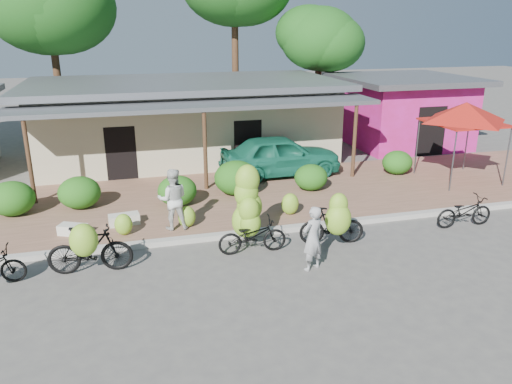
# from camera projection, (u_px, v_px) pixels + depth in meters

# --- Properties ---
(ground) EXTENTS (100.00, 100.00, 0.00)m
(ground) POSITION_uv_depth(u_px,v_px,m) (250.00, 270.00, 12.00)
(ground) COLOR #514E4B
(ground) RESTS_ON ground
(sidewalk) EXTENTS (60.00, 6.00, 0.12)m
(sidewalk) POSITION_uv_depth(u_px,v_px,m) (212.00, 200.00, 16.55)
(sidewalk) COLOR #92644E
(sidewalk) RESTS_ON ground
(curb) EXTENTS (60.00, 0.25, 0.15)m
(curb) POSITION_uv_depth(u_px,v_px,m) (232.00, 235.00, 13.80)
(curb) COLOR #A8A399
(curb) RESTS_ON ground
(shop_main) EXTENTS (13.00, 8.50, 3.35)m
(shop_main) POSITION_uv_depth(u_px,v_px,m) (186.00, 119.00, 21.43)
(shop_main) COLOR #BEB290
(shop_main) RESTS_ON ground
(shop_pink) EXTENTS (6.00, 6.00, 3.25)m
(shop_pink) POSITION_uv_depth(u_px,v_px,m) (402.00, 110.00, 24.13)
(shop_pink) COLOR #D12097
(shop_pink) RESTS_ON ground
(tree_far_center) EXTENTS (5.98, 5.93, 8.91)m
(tree_far_center) POSITION_uv_depth(u_px,v_px,m) (44.00, 1.00, 23.17)
(tree_far_center) COLOR #4F351F
(tree_far_center) RESTS_ON ground
(tree_near_right) EXTENTS (4.23, 4.04, 6.56)m
(tree_near_right) POSITION_uv_depth(u_px,v_px,m) (316.00, 37.00, 25.58)
(tree_near_right) COLOR #4F351F
(tree_near_right) RESTS_ON ground
(hedge_0) EXTENTS (1.34, 1.21, 1.05)m
(hedge_0) POSITION_uv_depth(u_px,v_px,m) (12.00, 199.00, 14.95)
(hedge_0) COLOR #2A6015
(hedge_0) RESTS_ON sidewalk
(hedge_1) EXTENTS (1.30, 1.17, 1.01)m
(hedge_1) POSITION_uv_depth(u_px,v_px,m) (79.00, 193.00, 15.54)
(hedge_1) COLOR #2A6015
(hedge_1) RESTS_ON sidewalk
(hedge_2) EXTENTS (1.24, 1.11, 0.96)m
(hedge_2) POSITION_uv_depth(u_px,v_px,m) (177.00, 191.00, 15.80)
(hedge_2) COLOR #2A6015
(hedge_2) RESTS_ON sidewalk
(hedge_3) EXTENTS (1.49, 1.34, 1.16)m
(hedge_3) POSITION_uv_depth(u_px,v_px,m) (236.00, 178.00, 16.77)
(hedge_3) COLOR #2A6015
(hedge_3) RESTS_ON sidewalk
(hedge_4) EXTENTS (1.16, 1.05, 0.91)m
(hedge_4) POSITION_uv_depth(u_px,v_px,m) (311.00, 177.00, 17.26)
(hedge_4) COLOR #2A6015
(hedge_4) RESTS_ON sidewalk
(hedge_5) EXTENTS (1.16, 1.05, 0.91)m
(hedge_5) POSITION_uv_depth(u_px,v_px,m) (397.00, 162.00, 19.11)
(hedge_5) COLOR #2A6015
(hedge_5) RESTS_ON sidewalk
(red_canopy) EXTENTS (3.50, 3.50, 2.86)m
(red_canopy) POSITION_uv_depth(u_px,v_px,m) (465.00, 113.00, 17.79)
(red_canopy) COLOR #59595E
(red_canopy) RESTS_ON sidewalk
(bike_left) EXTENTS (2.00, 1.27, 1.50)m
(bike_left) POSITION_uv_depth(u_px,v_px,m) (89.00, 248.00, 11.57)
(bike_left) COLOR black
(bike_left) RESTS_ON ground
(bike_center) EXTENTS (1.79, 1.21, 2.21)m
(bike_center) POSITION_uv_depth(u_px,v_px,m) (249.00, 217.00, 12.91)
(bike_center) COLOR black
(bike_center) RESTS_ON ground
(bike_right) EXTENTS (1.79, 1.33, 1.64)m
(bike_right) POSITION_uv_depth(u_px,v_px,m) (334.00, 222.00, 13.02)
(bike_right) COLOR black
(bike_right) RESTS_ON ground
(bike_far_right) EXTENTS (1.76, 0.64, 0.92)m
(bike_far_right) POSITION_uv_depth(u_px,v_px,m) (464.00, 212.00, 14.43)
(bike_far_right) COLOR black
(bike_far_right) RESTS_ON ground
(loose_banana_a) EXTENTS (0.48, 0.41, 0.60)m
(loose_banana_a) POSITION_uv_depth(u_px,v_px,m) (123.00, 224.00, 13.61)
(loose_banana_a) COLOR #98C731
(loose_banana_a) RESTS_ON sidewalk
(loose_banana_b) EXTENTS (0.50, 0.42, 0.62)m
(loose_banana_b) POSITION_uv_depth(u_px,v_px,m) (187.00, 217.00, 14.13)
(loose_banana_b) COLOR #98C731
(loose_banana_b) RESTS_ON sidewalk
(loose_banana_c) EXTENTS (0.53, 0.45, 0.66)m
(loose_banana_c) POSITION_uv_depth(u_px,v_px,m) (290.00, 204.00, 15.07)
(loose_banana_c) COLOR #98C731
(loose_banana_c) RESTS_ON sidewalk
(sack_near) EXTENTS (0.89, 0.49, 0.30)m
(sack_near) POSITION_uv_depth(u_px,v_px,m) (124.00, 219.00, 14.37)
(sack_near) COLOR silver
(sack_near) RESTS_ON sidewalk
(sack_far) EXTENTS (0.84, 0.67, 0.28)m
(sack_far) POSITION_uv_depth(u_px,v_px,m) (73.00, 230.00, 13.68)
(sack_far) COLOR silver
(sack_far) RESTS_ON sidewalk
(vendor) EXTENTS (0.69, 0.58, 1.61)m
(vendor) POSITION_uv_depth(u_px,v_px,m) (313.00, 238.00, 11.78)
(vendor) COLOR #989898
(vendor) RESTS_ON ground
(bystander) EXTENTS (0.91, 0.74, 1.75)m
(bystander) POSITION_uv_depth(u_px,v_px,m) (173.00, 199.00, 13.85)
(bystander) COLOR silver
(bystander) RESTS_ON sidewalk
(teal_van) EXTENTS (4.60, 1.94, 1.55)m
(teal_van) POSITION_uv_depth(u_px,v_px,m) (280.00, 155.00, 18.86)
(teal_van) COLOR #17674E
(teal_van) RESTS_ON sidewalk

